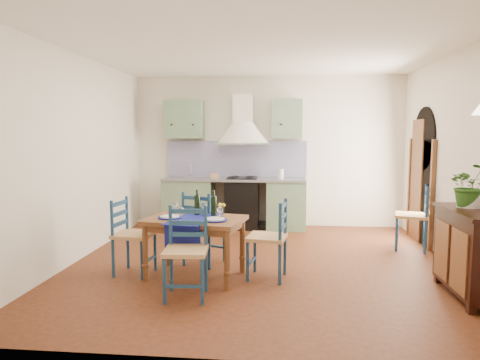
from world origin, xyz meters
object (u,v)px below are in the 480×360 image
object	(u,v)px
chair_near	(186,251)
sideboard	(473,250)
dining_table	(195,225)
potted_plant	(470,185)

from	to	relation	value
chair_near	sideboard	world-z (taller)	chair_near
dining_table	chair_near	size ratio (longest dim) A/B	1.31
sideboard	potted_plant	bearing A→B (deg)	86.31
dining_table	sideboard	size ratio (longest dim) A/B	1.19
sideboard	potted_plant	world-z (taller)	potted_plant
chair_near	potted_plant	xyz separation A→B (m)	(3.00, 0.45, 0.68)
potted_plant	chair_near	bearing A→B (deg)	-171.56
sideboard	dining_table	bearing A→B (deg)	173.06
sideboard	potted_plant	distance (m)	0.69
chair_near	potted_plant	distance (m)	3.11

